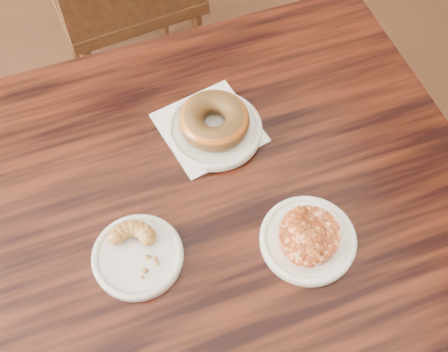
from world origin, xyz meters
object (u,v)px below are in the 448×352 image
object	(u,v)px
apple_fritter	(310,234)
cruller_fragment	(136,252)
cafe_table	(231,297)
glazed_donut	(214,120)

from	to	relation	value
apple_fritter	cruller_fragment	bearing A→B (deg)	167.43
cafe_table	glazed_donut	world-z (taller)	glazed_donut
apple_fritter	cruller_fragment	size ratio (longest dim) A/B	1.43
cafe_table	apple_fritter	bearing A→B (deg)	-35.91
cafe_table	apple_fritter	xyz separation A→B (m)	(0.10, -0.07, 0.40)
cafe_table	glazed_donut	xyz separation A→B (m)	(0.03, 0.18, 0.41)
cafe_table	cruller_fragment	bearing A→B (deg)	-177.11
glazed_donut	apple_fritter	xyz separation A→B (m)	(0.08, -0.25, -0.01)
glazed_donut	cruller_fragment	xyz separation A→B (m)	(-0.19, -0.19, -0.01)
cafe_table	cruller_fragment	size ratio (longest dim) A/B	9.23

